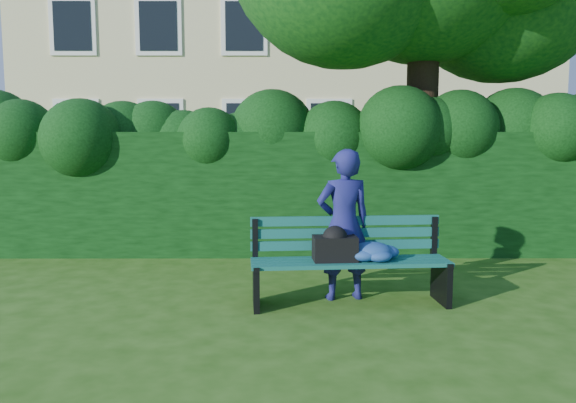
{
  "coord_description": "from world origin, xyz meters",
  "views": [
    {
      "loc": [
        -0.02,
        -6.18,
        1.74
      ],
      "look_at": [
        0.0,
        0.6,
        0.95
      ],
      "focal_mm": 35.0,
      "sensor_mm": 36.0,
      "label": 1
    }
  ],
  "objects": [
    {
      "name": "apartment_building",
      "position": [
        -0.0,
        13.99,
        6.0
      ],
      "size": [
        16.0,
        8.08,
        12.0
      ],
      "color": "beige",
      "rests_on": "ground"
    },
    {
      "name": "ground",
      "position": [
        0.0,
        0.0,
        0.0
      ],
      "size": [
        80.0,
        80.0,
        0.0
      ],
      "primitive_type": "plane",
      "color": "#265012",
      "rests_on": "ground"
    },
    {
      "name": "man_reading",
      "position": [
        0.59,
        -0.29,
        0.8
      ],
      "size": [
        0.65,
        0.49,
        1.61
      ],
      "primitive_type": "imported",
      "rotation": [
        0.0,
        0.0,
        3.34
      ],
      "color": "navy",
      "rests_on": "ground"
    },
    {
      "name": "hedge",
      "position": [
        0.0,
        2.2,
        0.9
      ],
      "size": [
        10.0,
        1.0,
        1.8
      ],
      "color": "black",
      "rests_on": "ground"
    },
    {
      "name": "park_bench",
      "position": [
        0.65,
        -0.47,
        0.51
      ],
      "size": [
        2.08,
        0.72,
        0.89
      ],
      "rotation": [
        0.0,
        0.0,
        0.08
      ],
      "color": "#11564A",
      "rests_on": "ground"
    }
  ]
}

